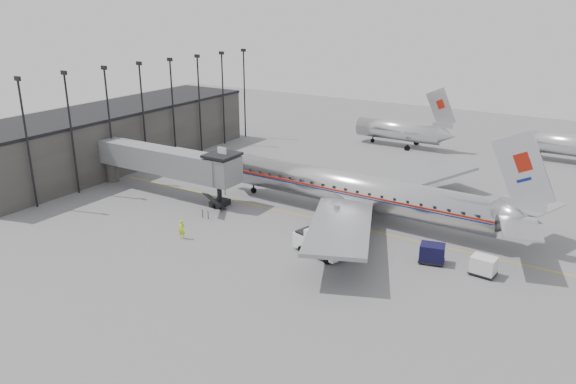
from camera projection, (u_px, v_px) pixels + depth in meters
name	position (u px, v px, depth m)	size (l,w,h in m)	color
ground	(268.00, 232.00, 59.05)	(160.00, 160.00, 0.00)	slate
terminal	(114.00, 137.00, 82.68)	(12.00, 46.00, 8.00)	#3A3835
apron_line	(321.00, 220.00, 62.38)	(0.15, 60.00, 0.01)	gold
jet_bridge	(172.00, 163.00, 68.91)	(21.00, 6.20, 7.10)	slate
floodlight_masts	(158.00, 108.00, 80.44)	(0.90, 42.25, 15.25)	black
distant_aircraft_near	(400.00, 130.00, 92.82)	(16.39, 3.20, 10.26)	silver
distant_aircraft_mid	(576.00, 145.00, 83.12)	(16.39, 3.20, 10.26)	silver
airliner	(363.00, 192.00, 61.98)	(38.73, 35.86, 12.24)	silver
service_van	(320.00, 242.00, 53.40)	(5.77, 3.46, 2.55)	white
baggage_cart_navy	(432.00, 253.00, 51.94)	(2.64, 2.22, 1.82)	black
baggage_cart_white	(484.00, 265.00, 49.64)	(2.34, 1.87, 1.73)	silver
ramp_worker	(182.00, 230.00, 57.19)	(0.72, 0.47, 1.97)	#C8EF1C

